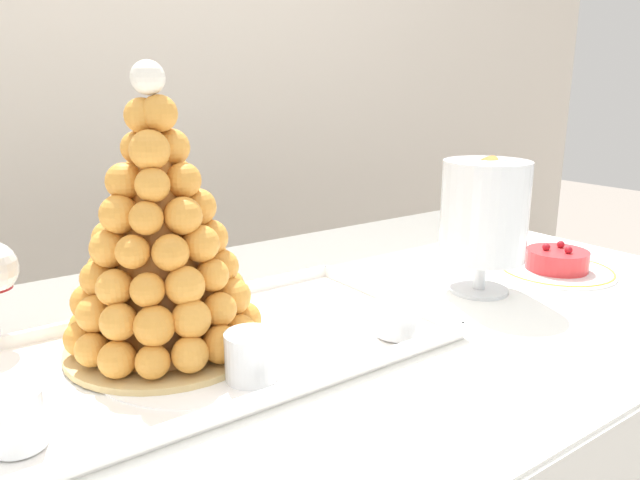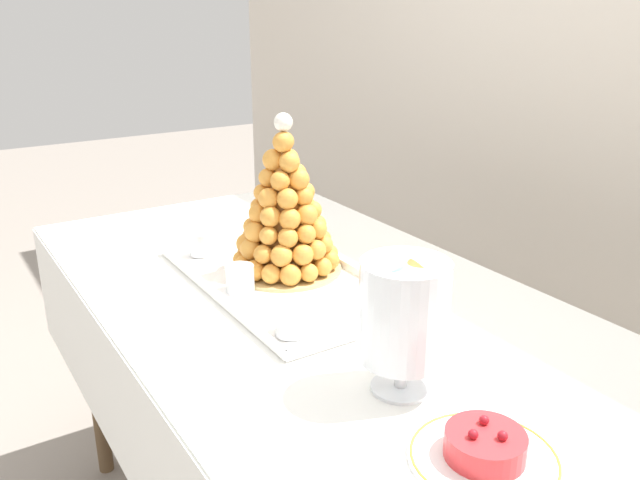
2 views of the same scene
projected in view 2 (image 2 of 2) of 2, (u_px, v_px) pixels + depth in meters
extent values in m
cylinder|color=brown|center=(93.00, 361.00, 1.94)|extent=(0.04, 0.04, 0.77)
cylinder|color=brown|center=(288.00, 309.00, 2.27)|extent=(0.04, 0.04, 0.77)
cube|color=brown|center=(317.00, 302.00, 1.41)|extent=(1.55, 0.78, 0.02)
cube|color=white|center=(317.00, 297.00, 1.40)|extent=(1.61, 0.84, 0.00)
cube|color=white|center=(128.00, 425.00, 1.25)|extent=(1.61, 0.01, 0.31)
cube|color=white|center=(458.00, 317.00, 1.67)|extent=(1.61, 0.01, 0.31)
cube|color=white|center=(182.00, 253.00, 2.10)|extent=(0.01, 0.84, 0.31)
cube|color=white|center=(281.00, 282.00, 1.47)|extent=(0.61, 0.32, 0.01)
cube|color=white|center=(213.00, 293.00, 1.38)|extent=(0.61, 0.01, 0.02)
cube|color=white|center=(341.00, 262.00, 1.55)|extent=(0.61, 0.01, 0.02)
cube|color=white|center=(222.00, 237.00, 1.71)|extent=(0.01, 0.32, 0.02)
cube|color=white|center=(362.00, 332.00, 1.22)|extent=(0.01, 0.32, 0.02)
cylinder|color=white|center=(281.00, 280.00, 1.47)|extent=(0.30, 0.30, 0.00)
cylinder|color=tan|center=(286.00, 269.00, 1.52)|extent=(0.25, 0.25, 0.01)
cone|color=#BF772E|center=(285.00, 203.00, 1.46)|extent=(0.17, 0.17, 0.31)
sphere|color=gold|center=(309.00, 273.00, 1.43)|extent=(0.04, 0.04, 0.04)
sphere|color=gold|center=(323.00, 267.00, 1.45)|extent=(0.04, 0.04, 0.04)
sphere|color=gold|center=(329.00, 260.00, 1.49)|extent=(0.05, 0.05, 0.05)
sphere|color=gold|center=(328.00, 254.00, 1.53)|extent=(0.05, 0.05, 0.05)
sphere|color=gold|center=(320.00, 248.00, 1.57)|extent=(0.05, 0.05, 0.05)
sphere|color=gold|center=(307.00, 244.00, 1.59)|extent=(0.04, 0.04, 0.04)
sphere|color=gold|center=(290.00, 243.00, 1.60)|extent=(0.05, 0.05, 0.05)
sphere|color=gold|center=(273.00, 244.00, 1.60)|extent=(0.04, 0.04, 0.04)
sphere|color=gold|center=(258.00, 246.00, 1.57)|extent=(0.04, 0.04, 0.04)
sphere|color=gold|center=(247.00, 252.00, 1.54)|extent=(0.04, 0.04, 0.04)
sphere|color=gold|center=(242.00, 259.00, 1.50)|extent=(0.04, 0.04, 0.04)
sphere|color=gold|center=(244.00, 265.00, 1.47)|extent=(0.04, 0.04, 0.04)
sphere|color=gold|center=(255.00, 270.00, 1.43)|extent=(0.05, 0.05, 0.05)
sphere|color=gold|center=(271.00, 274.00, 1.42)|extent=(0.04, 0.04, 0.04)
sphere|color=gold|center=(290.00, 275.00, 1.41)|extent=(0.05, 0.05, 0.05)
sphere|color=gold|center=(316.00, 250.00, 1.44)|extent=(0.04, 0.04, 0.04)
sphere|color=gold|center=(324.00, 245.00, 1.48)|extent=(0.04, 0.04, 0.04)
sphere|color=gold|center=(322.00, 239.00, 1.52)|extent=(0.04, 0.04, 0.04)
sphere|color=gold|center=(313.00, 233.00, 1.55)|extent=(0.04, 0.04, 0.04)
sphere|color=gold|center=(298.00, 230.00, 1.57)|extent=(0.05, 0.05, 0.05)
sphere|color=gold|center=(280.00, 229.00, 1.57)|extent=(0.05, 0.05, 0.05)
sphere|color=gold|center=(264.00, 232.00, 1.56)|extent=(0.04, 0.04, 0.04)
sphere|color=gold|center=(251.00, 236.00, 1.53)|extent=(0.04, 0.04, 0.04)
sphere|color=gold|center=(247.00, 244.00, 1.49)|extent=(0.05, 0.05, 0.05)
sphere|color=gold|center=(250.00, 249.00, 1.45)|extent=(0.05, 0.05, 0.05)
sphere|color=gold|center=(263.00, 254.00, 1.42)|extent=(0.04, 0.04, 0.04)
sphere|color=gold|center=(281.00, 256.00, 1.41)|extent=(0.05, 0.05, 0.05)
sphere|color=gold|center=(301.00, 255.00, 1.42)|extent=(0.05, 0.05, 0.05)
sphere|color=gold|center=(317.00, 229.00, 1.46)|extent=(0.04, 0.04, 0.04)
sphere|color=gold|center=(317.00, 224.00, 1.50)|extent=(0.04, 0.04, 0.04)
sphere|color=gold|center=(308.00, 218.00, 1.53)|extent=(0.04, 0.04, 0.04)
sphere|color=gold|center=(292.00, 216.00, 1.55)|extent=(0.04, 0.04, 0.04)
sphere|color=gold|center=(274.00, 217.00, 1.55)|extent=(0.05, 0.05, 0.05)
sphere|color=gold|center=(259.00, 221.00, 1.52)|extent=(0.04, 0.04, 0.04)
sphere|color=gold|center=(252.00, 226.00, 1.48)|extent=(0.04, 0.04, 0.04)
sphere|color=gold|center=(255.00, 232.00, 1.44)|extent=(0.05, 0.05, 0.05)
sphere|color=gold|center=(269.00, 236.00, 1.42)|extent=(0.04, 0.04, 0.04)
sphere|color=gold|center=(288.00, 238.00, 1.41)|extent=(0.04, 0.04, 0.04)
sphere|color=gold|center=(306.00, 234.00, 1.43)|extent=(0.04, 0.04, 0.04)
sphere|color=gold|center=(313.00, 210.00, 1.47)|extent=(0.04, 0.04, 0.04)
sphere|color=gold|center=(306.00, 204.00, 1.51)|extent=(0.04, 0.04, 0.04)
sphere|color=gold|center=(290.00, 202.00, 1.53)|extent=(0.05, 0.05, 0.05)
sphere|color=gold|center=(272.00, 203.00, 1.52)|extent=(0.05, 0.05, 0.05)
sphere|color=gold|center=(259.00, 207.00, 1.49)|extent=(0.04, 0.04, 0.04)
sphere|color=gold|center=(258.00, 213.00, 1.45)|extent=(0.04, 0.04, 0.04)
sphere|color=gold|center=(270.00, 217.00, 1.42)|extent=(0.05, 0.05, 0.05)
sphere|color=gold|center=(290.00, 219.00, 1.41)|extent=(0.05, 0.05, 0.05)
sphere|color=gold|center=(307.00, 215.00, 1.43)|extent=(0.05, 0.05, 0.05)
sphere|color=gold|center=(305.00, 192.00, 1.47)|extent=(0.04, 0.04, 0.04)
sphere|color=gold|center=(292.00, 188.00, 1.50)|extent=(0.04, 0.04, 0.04)
sphere|color=gold|center=(273.00, 188.00, 1.49)|extent=(0.05, 0.05, 0.05)
sphere|color=gold|center=(262.00, 193.00, 1.46)|extent=(0.04, 0.04, 0.04)
sphere|color=gold|center=(269.00, 198.00, 1.42)|extent=(0.05, 0.05, 0.05)
sphere|color=gold|center=(287.00, 199.00, 1.41)|extent=(0.05, 0.05, 0.05)
sphere|color=gold|center=(304.00, 196.00, 1.43)|extent=(0.04, 0.04, 0.04)
sphere|color=gold|center=(297.00, 173.00, 1.47)|extent=(0.04, 0.04, 0.04)
sphere|color=gold|center=(278.00, 173.00, 1.47)|extent=(0.04, 0.04, 0.04)
sphere|color=gold|center=(268.00, 178.00, 1.44)|extent=(0.04, 0.04, 0.04)
sphere|color=gold|center=(280.00, 181.00, 1.41)|extent=(0.04, 0.04, 0.04)
sphere|color=gold|center=(298.00, 179.00, 1.43)|extent=(0.05, 0.05, 0.05)
sphere|color=gold|center=(289.00, 158.00, 1.45)|extent=(0.04, 0.04, 0.04)
sphere|color=gold|center=(273.00, 160.00, 1.43)|extent=(0.05, 0.05, 0.05)
sphere|color=gold|center=(289.00, 162.00, 1.41)|extent=(0.05, 0.05, 0.05)
sphere|color=gold|center=(284.00, 141.00, 1.43)|extent=(0.04, 0.04, 0.04)
sphere|color=gold|center=(283.00, 142.00, 1.41)|extent=(0.04, 0.04, 0.04)
sphere|color=white|center=(283.00, 122.00, 1.40)|extent=(0.04, 0.04, 0.04)
cylinder|color=silver|center=(200.00, 244.00, 1.60)|extent=(0.05, 0.05, 0.06)
cylinder|color=gold|center=(200.00, 250.00, 1.61)|extent=(0.04, 0.04, 0.02)
cylinder|color=#EAC166|center=(200.00, 242.00, 1.60)|extent=(0.04, 0.04, 0.02)
sphere|color=brown|center=(197.00, 237.00, 1.60)|extent=(0.01, 0.01, 0.01)
cylinder|color=silver|center=(240.00, 278.00, 1.40)|extent=(0.06, 0.06, 0.06)
cylinder|color=#F4EAC6|center=(240.00, 285.00, 1.41)|extent=(0.05, 0.05, 0.02)
cylinder|color=white|center=(240.00, 276.00, 1.40)|extent=(0.05, 0.05, 0.02)
sphere|color=brown|center=(241.00, 272.00, 1.39)|extent=(0.02, 0.02, 0.02)
cylinder|color=silver|center=(291.00, 322.00, 1.22)|extent=(0.06, 0.06, 0.05)
cylinder|color=brown|center=(291.00, 329.00, 1.23)|extent=(0.05, 0.05, 0.02)
cylinder|color=#8C603D|center=(291.00, 320.00, 1.22)|extent=(0.05, 0.05, 0.01)
sphere|color=brown|center=(290.00, 317.00, 1.21)|extent=(0.02, 0.02, 0.02)
cylinder|color=white|center=(400.00, 387.00, 1.07)|extent=(0.10, 0.10, 0.01)
cylinder|color=white|center=(401.00, 371.00, 1.06)|extent=(0.02, 0.02, 0.05)
cylinder|color=white|center=(404.00, 311.00, 1.02)|extent=(0.14, 0.14, 0.16)
cylinder|color=#72B2E0|center=(411.00, 353.00, 1.02)|extent=(0.06, 0.05, 0.06)
cylinder|color=pink|center=(408.00, 343.00, 1.05)|extent=(0.07, 0.05, 0.07)
cylinder|color=#F9A54C|center=(392.00, 348.00, 1.04)|extent=(0.05, 0.05, 0.05)
cylinder|color=brown|center=(416.00, 334.00, 1.03)|extent=(0.07, 0.05, 0.07)
cylinder|color=brown|center=(408.00, 326.00, 1.06)|extent=(0.06, 0.05, 0.05)
cylinder|color=#F9A54C|center=(395.00, 331.00, 1.04)|extent=(0.05, 0.05, 0.05)
cylinder|color=#72B2E0|center=(399.00, 336.00, 1.02)|extent=(0.06, 0.06, 0.06)
cylinder|color=#9ED860|center=(422.00, 315.00, 1.04)|extent=(0.06, 0.05, 0.06)
cylinder|color=pink|center=(391.00, 309.00, 1.06)|extent=(0.07, 0.05, 0.07)
cylinder|color=#D199D8|center=(398.00, 322.00, 1.01)|extent=(0.06, 0.06, 0.05)
cylinder|color=yellow|center=(410.00, 299.00, 1.03)|extent=(0.07, 0.06, 0.07)
cylinder|color=#9ED860|center=(379.00, 301.00, 1.02)|extent=(0.07, 0.05, 0.07)
cylinder|color=pink|center=(411.00, 313.00, 0.98)|extent=(0.07, 0.05, 0.07)
cylinder|color=brown|center=(408.00, 281.00, 1.03)|extent=(0.06, 0.05, 0.04)
cylinder|color=#D199D8|center=(389.00, 286.00, 1.02)|extent=(0.05, 0.05, 0.03)
cylinder|color=#D199D8|center=(407.00, 293.00, 0.99)|extent=(0.07, 0.05, 0.07)
cylinder|color=#D199D8|center=(423.00, 289.00, 1.01)|extent=(0.07, 0.05, 0.07)
cylinder|color=pink|center=(399.00, 268.00, 1.02)|extent=(0.06, 0.05, 0.04)
cylinder|color=#72B2E0|center=(392.00, 279.00, 0.98)|extent=(0.05, 0.05, 0.05)
cylinder|color=#F9A54C|center=(418.00, 275.00, 1.00)|extent=(0.06, 0.05, 0.06)
cylinder|color=white|center=(484.00, 458.00, 0.90)|extent=(0.21, 0.21, 0.01)
torus|color=gold|center=(484.00, 456.00, 0.90)|extent=(0.20, 0.20, 0.00)
cylinder|color=red|center=(485.00, 445.00, 0.90)|extent=(0.11, 0.11, 0.04)
sphere|color=#A51923|center=(503.00, 436.00, 0.88)|extent=(0.01, 0.01, 0.01)
sphere|color=#A51923|center=(484.00, 420.00, 0.91)|extent=(0.01, 0.01, 0.01)
sphere|color=#A51923|center=(473.00, 434.00, 0.88)|extent=(0.01, 0.01, 0.01)
cylinder|color=silver|center=(300.00, 240.00, 1.73)|extent=(0.06, 0.06, 0.00)
cylinder|color=silver|center=(300.00, 225.00, 1.72)|extent=(0.01, 0.01, 0.07)
sphere|color=silver|center=(300.00, 199.00, 1.69)|extent=(0.07, 0.07, 0.07)
cylinder|color=maroon|center=(300.00, 205.00, 1.70)|extent=(0.05, 0.05, 0.03)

